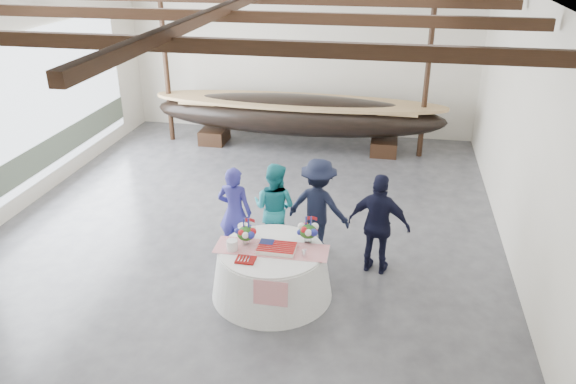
# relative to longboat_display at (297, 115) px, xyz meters

# --- Properties ---
(floor) EXTENTS (10.00, 12.00, 0.01)m
(floor) POSITION_rel_longboat_display_xyz_m (-0.16, -4.56, -0.95)
(floor) COLOR #3D3D42
(floor) RESTS_ON ground
(wall_back) EXTENTS (10.00, 0.02, 4.50)m
(wall_back) POSITION_rel_longboat_display_xyz_m (-0.16, 1.44, 1.30)
(wall_back) COLOR silver
(wall_back) RESTS_ON ground
(wall_front) EXTENTS (10.00, 0.02, 4.50)m
(wall_front) POSITION_rel_longboat_display_xyz_m (-0.16, -10.56, 1.30)
(wall_front) COLOR silver
(wall_front) RESTS_ON ground
(wall_left) EXTENTS (0.02, 12.00, 4.50)m
(wall_left) POSITION_rel_longboat_display_xyz_m (-5.16, -4.56, 1.30)
(wall_left) COLOR silver
(wall_left) RESTS_ON ground
(wall_right) EXTENTS (0.02, 12.00, 4.50)m
(wall_right) POSITION_rel_longboat_display_xyz_m (4.84, -4.56, 1.30)
(wall_right) COLOR silver
(wall_right) RESTS_ON ground
(pavilion_structure) EXTENTS (9.80, 11.76, 4.50)m
(pavilion_structure) POSITION_rel_longboat_display_xyz_m (-0.16, -3.77, 3.05)
(pavilion_structure) COLOR black
(pavilion_structure) RESTS_ON ground
(open_bay) EXTENTS (0.03, 7.00, 3.20)m
(open_bay) POSITION_rel_longboat_display_xyz_m (-5.11, -3.56, 0.87)
(open_bay) COLOR silver
(open_bay) RESTS_ON ground
(longboat_display) EXTENTS (7.97, 1.59, 1.49)m
(longboat_display) POSITION_rel_longboat_display_xyz_m (0.00, 0.00, 0.00)
(longboat_display) COLOR black
(longboat_display) RESTS_ON ground
(banquet_table) EXTENTS (1.99, 1.99, 0.85)m
(banquet_table) POSITION_rel_longboat_display_xyz_m (0.81, -6.92, -0.53)
(banquet_table) COLOR silver
(banquet_table) RESTS_ON ground
(tabletop_items) EXTENTS (1.85, 1.02, 0.40)m
(tabletop_items) POSITION_rel_longboat_display_xyz_m (0.79, -6.79, 0.04)
(tabletop_items) COLOR red
(tabletop_items) RESTS_ON banquet_table
(guest_woman_blue) EXTENTS (0.67, 0.47, 1.75)m
(guest_woman_blue) POSITION_rel_longboat_display_xyz_m (-0.11, -5.82, -0.08)
(guest_woman_blue) COLOR navy
(guest_woman_blue) RESTS_ON ground
(guest_woman_teal) EXTENTS (0.98, 0.85, 1.73)m
(guest_woman_teal) POSITION_rel_longboat_display_xyz_m (0.55, -5.50, -0.09)
(guest_woman_teal) COLOR teal
(guest_woman_teal) RESTS_ON ground
(guest_man_left) EXTENTS (1.31, 0.95, 1.83)m
(guest_man_left) POSITION_rel_longboat_display_xyz_m (1.35, -5.39, -0.04)
(guest_man_left) COLOR black
(guest_man_left) RESTS_ON ground
(guest_man_right) EXTENTS (1.15, 0.66, 1.84)m
(guest_man_right) POSITION_rel_longboat_display_xyz_m (2.47, -5.89, -0.04)
(guest_man_right) COLOR black
(guest_man_right) RESTS_ON ground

